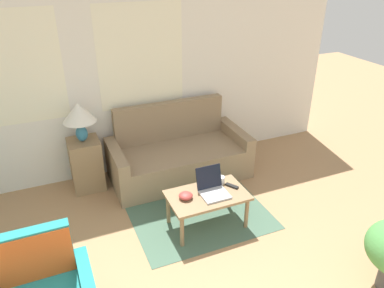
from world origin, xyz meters
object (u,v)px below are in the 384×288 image
object	(u,v)px
laptop	(213,188)
tv_remote	(232,186)
couch	(178,156)
cup_navy	(221,180)
coffee_table	(207,198)
snack_bowl	(186,196)
table_lamp	(79,114)

from	to	relation	value
laptop	tv_remote	bearing A→B (deg)	4.39
couch	cup_navy	size ratio (longest dim) A/B	20.08
coffee_table	snack_bowl	bearing A→B (deg)	174.45
snack_bowl	coffee_table	bearing A→B (deg)	-5.55
couch	tv_remote	world-z (taller)	couch
table_lamp	tv_remote	xyz separation A→B (m)	(1.39, -1.26, -0.59)
snack_bowl	table_lamp	bearing A→B (deg)	123.51
couch	laptop	size ratio (longest dim) A/B	5.62
couch	snack_bowl	bearing A→B (deg)	-106.77
snack_bowl	tv_remote	world-z (taller)	snack_bowl
table_lamp	tv_remote	bearing A→B (deg)	-42.27
couch	coffee_table	bearing A→B (deg)	-94.87
laptop	cup_navy	distance (m)	0.22
laptop	cup_navy	xyz separation A→B (m)	(0.17, 0.14, -0.02)
tv_remote	laptop	bearing A→B (deg)	-175.61
couch	cup_navy	bearing A→B (deg)	-82.43
coffee_table	tv_remote	size ratio (longest dim) A/B	5.66
couch	laptop	xyz separation A→B (m)	(-0.03, -1.14, 0.20)
table_lamp	tv_remote	distance (m)	1.97
table_lamp	snack_bowl	world-z (taller)	table_lamp
laptop	snack_bowl	world-z (taller)	laptop
snack_bowl	tv_remote	xyz separation A→B (m)	(0.55, 0.00, -0.02)
coffee_table	cup_navy	xyz separation A→B (m)	(0.23, 0.15, 0.09)
couch	laptop	bearing A→B (deg)	-91.74
snack_bowl	tv_remote	size ratio (longest dim) A/B	0.98
laptop	cup_navy	bearing A→B (deg)	39.46
coffee_table	laptop	world-z (taller)	laptop
couch	tv_remote	bearing A→B (deg)	-79.22
snack_bowl	laptop	bearing A→B (deg)	-3.01
cup_navy	snack_bowl	world-z (taller)	cup_navy
snack_bowl	cup_navy	bearing A→B (deg)	14.50
couch	coffee_table	size ratio (longest dim) A/B	2.11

